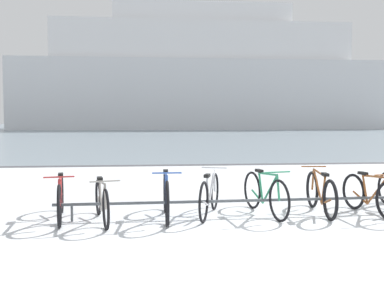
# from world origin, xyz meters

# --- Properties ---
(ground) EXTENTS (80.00, 132.00, 0.08)m
(ground) POSITION_xyz_m (0.00, 53.90, -0.04)
(ground) COLOR silver
(bike_rack) EXTENTS (6.19, 0.19, 0.31)m
(bike_rack) POSITION_xyz_m (-0.20, 2.08, 0.27)
(bike_rack) COLOR #4C5156
(bike_rack) RESTS_ON ground
(bicycle_0) EXTENTS (0.48, 1.74, 0.79)m
(bicycle_0) POSITION_xyz_m (-3.19, 2.15, 0.36)
(bicycle_0) COLOR black
(bicycle_0) RESTS_ON ground
(bicycle_1) EXTENTS (0.54, 1.64, 0.74)m
(bicycle_1) POSITION_xyz_m (-2.49, 1.94, 0.34)
(bicycle_1) COLOR black
(bicycle_1) RESTS_ON ground
(bicycle_2) EXTENTS (0.46, 1.77, 0.84)m
(bicycle_2) POSITION_xyz_m (-1.45, 2.07, 0.38)
(bicycle_2) COLOR black
(bicycle_2) RESTS_ON ground
(bicycle_3) EXTENTS (0.64, 1.62, 0.80)m
(bicycle_3) POSITION_xyz_m (-0.70, 2.22, 0.36)
(bicycle_3) COLOR black
(bicycle_3) RESTS_ON ground
(bicycle_4) EXTENTS (0.50, 1.71, 0.81)m
(bicycle_4) POSITION_xyz_m (0.27, 2.21, 0.37)
(bicycle_4) COLOR black
(bicycle_4) RESTS_ON ground
(bicycle_5) EXTENTS (0.46, 1.71, 0.80)m
(bicycle_5) POSITION_xyz_m (1.27, 2.20, 0.36)
(bicycle_5) COLOR black
(bicycle_5) RESTS_ON ground
(bicycle_6) EXTENTS (0.46, 1.60, 0.77)m
(bicycle_6) POSITION_xyz_m (2.10, 2.03, 0.35)
(bicycle_6) COLOR black
(bicycle_6) RESTS_ON ground
(ferry_ship) EXTENTS (54.88, 11.14, 21.82)m
(ferry_ship) POSITION_xyz_m (6.35, 57.30, 7.32)
(ferry_ship) COLOR silver
(ferry_ship) RESTS_ON ground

